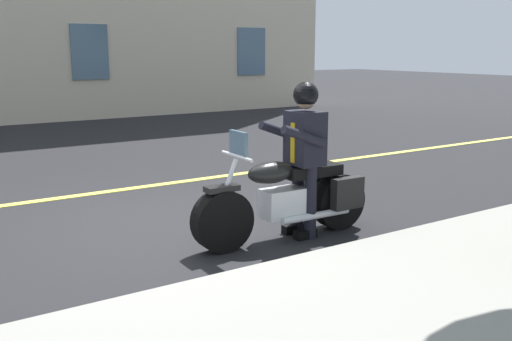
% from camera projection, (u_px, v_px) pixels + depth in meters
% --- Properties ---
extents(ground_plane, '(80.00, 80.00, 0.00)m').
position_uv_depth(ground_plane, '(161.00, 226.00, 6.95)').
color(ground_plane, black).
extents(lane_center_stripe, '(60.00, 0.16, 0.01)m').
position_uv_depth(lane_center_stripe, '(106.00, 192.00, 8.59)').
color(lane_center_stripe, '#E5DB4C').
rests_on(lane_center_stripe, ground_plane).
extents(motorcycle_main, '(2.21, 0.62, 1.26)m').
position_uv_depth(motorcycle_main, '(289.00, 199.00, 6.43)').
color(motorcycle_main, black).
rests_on(motorcycle_main, ground_plane).
extents(rider_main, '(0.63, 0.55, 1.74)m').
position_uv_depth(rider_main, '(304.00, 146.00, 6.41)').
color(rider_main, black).
rests_on(rider_main, ground_plane).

